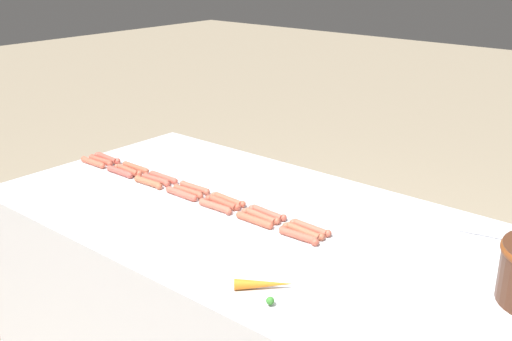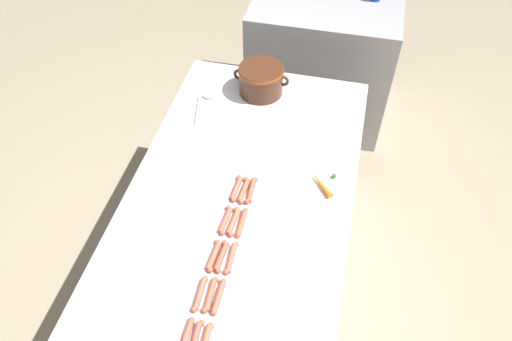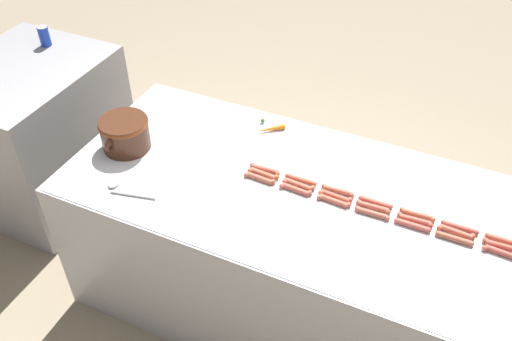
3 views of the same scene
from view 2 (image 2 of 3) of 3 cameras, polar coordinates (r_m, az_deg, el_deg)
ground_plane at (r=2.95m, az=-2.10°, el=-15.23°), size 20.00×20.00×0.00m
griddle_counter at (r=2.57m, az=-2.37°, el=-10.94°), size 1.04×2.15×0.87m
back_cabinet at (r=3.76m, az=7.68°, el=12.90°), size 0.99×0.82×0.96m
hot_dog_2 at (r=1.93m, az=-8.17°, el=-18.64°), size 0.03×0.16×0.03m
hot_dog_3 at (r=2.00m, az=-6.55°, el=-14.06°), size 0.03×0.16×0.03m
hot_dog_4 at (r=2.08m, az=-4.94°, el=-9.84°), size 0.03×0.16×0.03m
hot_dog_5 at (r=2.18m, az=-3.57°, el=-5.77°), size 0.04×0.16×0.03m
hot_dog_6 at (r=2.28m, az=-2.31°, el=-2.10°), size 0.03×0.16×0.03m
hot_dog_9 at (r=1.92m, az=-7.11°, el=-18.97°), size 0.03×0.16×0.03m
hot_dog_10 at (r=1.99m, az=-5.33°, el=-14.18°), size 0.03×0.16×0.03m
hot_dog_11 at (r=2.07m, az=-4.04°, el=-9.93°), size 0.04×0.16×0.03m
hot_dog_12 at (r=2.17m, az=-2.64°, el=-5.95°), size 0.04×0.16×0.03m
hot_dog_13 at (r=2.28m, az=-1.42°, el=-2.30°), size 0.03×0.16×0.03m
hot_dog_17 at (r=1.99m, az=-4.35°, el=-14.41°), size 0.03×0.16×0.03m
hot_dog_18 at (r=2.07m, az=-2.89°, el=-10.12°), size 0.03×0.16×0.03m
hot_dog_19 at (r=2.17m, az=-1.64°, el=-6.07°), size 0.03×0.16×0.03m
hot_dog_20 at (r=2.28m, az=-0.55°, el=-2.33°), size 0.03×0.16×0.03m
bean_pot at (r=2.74m, az=0.58°, el=10.65°), size 0.31×0.25×0.16m
serving_spoon at (r=2.75m, az=-5.94°, el=8.10°), size 0.10×0.27×0.02m
carrot at (r=2.32m, az=7.63°, el=-1.48°), size 0.14×0.15×0.03m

